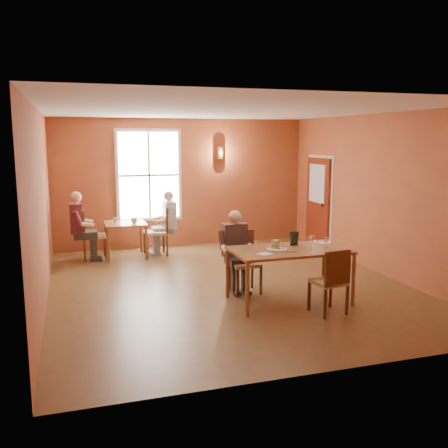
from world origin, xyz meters
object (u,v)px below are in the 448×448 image
object	(u,v)px
chair_diner_white	(155,231)
diner_maroon	(93,226)
diner_white	(157,225)
chair_diner_main	(245,262)
second_table	(126,240)
chair_empty	(328,281)
chair_diner_maroon	(94,235)
diner_main	(246,255)
main_table	(289,275)

from	to	relation	value
chair_diner_white	diner_maroon	world-z (taller)	diner_maroon
diner_white	diner_maroon	size ratio (longest dim) A/B	0.95
chair_diner_main	diner_white	xyz separation A→B (m)	(-0.93, 3.14, 0.16)
diner_white	second_table	bearing A→B (deg)	90.00
chair_empty	chair_diner_maroon	distance (m)	5.41
chair_diner_main	chair_empty	size ratio (longest dim) A/B	1.05
diner_maroon	diner_main	bearing A→B (deg)	35.87
chair_diner_main	diner_main	distance (m)	0.14
diner_main	chair_empty	size ratio (longest dim) A/B	1.34
diner_white	diner_maroon	world-z (taller)	diner_maroon
second_table	diner_main	bearing A→B (deg)	-63.05
chair_diner_white	second_table	bearing A→B (deg)	90.00
chair_empty	chair_diner_white	bearing A→B (deg)	103.85
chair_diner_white	diner_white	size ratio (longest dim) A/B	0.79
chair_diner_main	chair_diner_white	distance (m)	3.28
chair_diner_white	chair_diner_maroon	size ratio (longest dim) A/B	1.00
diner_white	diner_maroon	bearing A→B (deg)	90.00
chair_diner_white	chair_diner_maroon	world-z (taller)	chair_diner_white
diner_main	chair_empty	xyz separation A→B (m)	(0.83, -1.27, -0.16)
main_table	chair_diner_white	world-z (taller)	chair_diner_white
chair_empty	diner_white	world-z (taller)	diner_white
second_table	chair_diner_maroon	world-z (taller)	chair_diner_maroon
second_table	diner_white	distance (m)	0.74
chair_diner_main	main_table	bearing A→B (deg)	127.57
main_table	second_table	xyz separation A→B (m)	(-2.11, 3.79, -0.04)
chair_empty	diner_main	bearing A→B (deg)	115.16
chair_empty	chair_diner_maroon	xyz separation A→B (m)	(-3.09, 4.43, 0.04)
diner_main	chair_diner_white	world-z (taller)	diner_main
chair_empty	diner_maroon	world-z (taller)	diner_maroon
chair_diner_white	chair_diner_maroon	bearing A→B (deg)	90.00
second_table	diner_maroon	world-z (taller)	diner_maroon
main_table	chair_diner_main	bearing A→B (deg)	127.57
chair_diner_white	chair_empty	bearing A→B (deg)	-157.97
diner_white	chair_diner_maroon	world-z (taller)	diner_white
diner_main	diner_maroon	xyz separation A→B (m)	(-2.29, 3.17, 0.06)
diner_main	second_table	size ratio (longest dim) A/B	1.52
diner_main	diner_maroon	size ratio (longest dim) A/B	0.92
main_table	diner_maroon	world-z (taller)	diner_maroon
main_table	chair_diner_maroon	xyz separation A→B (m)	(-2.76, 3.79, 0.11)
diner_main	second_table	distance (m)	3.56
chair_diner_white	chair_diner_maroon	xyz separation A→B (m)	(-1.30, 0.00, -0.00)
chair_diner_main	chair_diner_white	world-z (taller)	chair_diner_white
diner_white	diner_maroon	distance (m)	1.36
chair_diner_main	chair_diner_maroon	distance (m)	3.87
chair_diner_main	diner_maroon	xyz separation A→B (m)	(-2.29, 3.14, 0.20)
second_table	diner_maroon	xyz separation A→B (m)	(-0.68, 0.00, 0.33)
chair_diner_main	chair_diner_white	bearing A→B (deg)	-72.98
diner_main	diner_white	distance (m)	3.30
main_table	diner_maroon	bearing A→B (deg)	126.38
chair_diner_main	diner_main	size ratio (longest dim) A/B	0.78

